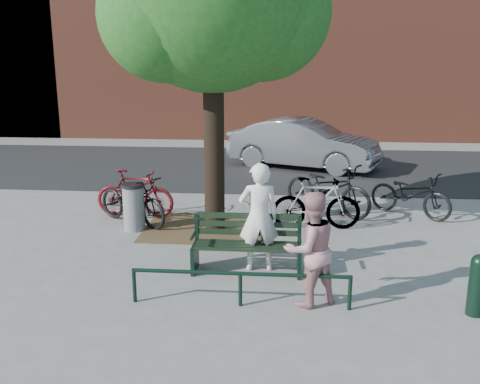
# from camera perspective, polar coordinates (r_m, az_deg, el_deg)

# --- Properties ---
(ground) EXTENTS (90.00, 90.00, 0.00)m
(ground) POSITION_cam_1_polar(r_m,az_deg,el_deg) (8.72, 0.70, -8.54)
(ground) COLOR gray
(ground) RESTS_ON ground
(dirt_pit) EXTENTS (2.40, 2.00, 0.02)m
(dirt_pit) POSITION_cam_1_polar(r_m,az_deg,el_deg) (10.87, -3.73, -3.84)
(dirt_pit) COLOR brown
(dirt_pit) RESTS_ON ground
(road) EXTENTS (40.00, 7.00, 0.01)m
(road) POSITION_cam_1_polar(r_m,az_deg,el_deg) (16.87, 2.80, 2.68)
(road) COLOR black
(road) RESTS_ON ground
(park_bench) EXTENTS (1.74, 0.54, 0.97)m
(park_bench) POSITION_cam_1_polar(r_m,az_deg,el_deg) (8.62, 0.75, -5.41)
(park_bench) COLOR black
(park_bench) RESTS_ON ground
(guard_railing) EXTENTS (3.06, 0.06, 0.51)m
(guard_railing) POSITION_cam_1_polar(r_m,az_deg,el_deg) (7.46, 0.03, -9.24)
(guard_railing) COLOR black
(guard_railing) RESTS_ON ground
(person_left) EXTENTS (0.70, 0.52, 1.77)m
(person_left) POSITION_cam_1_polar(r_m,az_deg,el_deg) (8.55, 2.02, -2.70)
(person_left) COLOR silver
(person_left) RESTS_ON ground
(person_right) EXTENTS (0.99, 0.92, 1.62)m
(person_right) POSITION_cam_1_polar(r_m,az_deg,el_deg) (7.44, 7.49, -6.05)
(person_right) COLOR tan
(person_right) RESTS_ON ground
(bollard) EXTENTS (0.23, 0.23, 0.86)m
(bollard) POSITION_cam_1_polar(r_m,az_deg,el_deg) (7.86, 24.01, -8.84)
(bollard) COLOR black
(bollard) RESTS_ON ground
(litter_bin) EXTENTS (0.46, 0.46, 0.95)m
(litter_bin) POSITION_cam_1_polar(r_m,az_deg,el_deg) (10.85, -11.27, -1.54)
(litter_bin) COLOR gray
(litter_bin) RESTS_ON ground
(bicycle_a) EXTENTS (1.98, 1.62, 1.01)m
(bicycle_a) POSITION_cam_1_polar(r_m,az_deg,el_deg) (11.24, -11.40, -0.85)
(bicycle_a) COLOR black
(bicycle_a) RESTS_ON ground
(bicycle_b) EXTENTS (1.76, 0.63, 1.04)m
(bicycle_b) POSITION_cam_1_polar(r_m,az_deg,el_deg) (11.74, -11.15, -0.13)
(bicycle_b) COLOR #4E0B11
(bicycle_b) RESTS_ON ground
(bicycle_c) EXTENTS (2.18, 1.90, 1.14)m
(bicycle_c) POSITION_cam_1_polar(r_m,az_deg,el_deg) (11.89, 9.35, 0.38)
(bicycle_c) COLOR black
(bicycle_c) RESTS_ON ground
(bicycle_d) EXTENTS (1.77, 0.53, 1.06)m
(bicycle_d) POSITION_cam_1_polar(r_m,az_deg,el_deg) (10.80, 8.14, -1.20)
(bicycle_d) COLOR gray
(bicycle_d) RESTS_ON ground
(bicycle_e) EXTENTS (1.86, 1.65, 0.98)m
(bicycle_e) POSITION_cam_1_polar(r_m,az_deg,el_deg) (12.16, 17.74, -0.20)
(bicycle_e) COLOR black
(bicycle_e) RESTS_ON ground
(parked_car) EXTENTS (4.89, 3.23, 1.52)m
(parked_car) POSITION_cam_1_polar(r_m,az_deg,el_deg) (16.73, 6.77, 5.13)
(parked_car) COLOR gray
(parked_car) RESTS_ON ground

